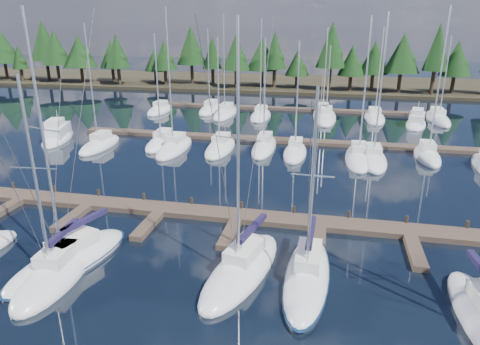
% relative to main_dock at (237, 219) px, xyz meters
% --- Properties ---
extents(ground, '(260.00, 260.00, 0.00)m').
position_rel_main_dock_xyz_m(ground, '(0.00, 12.64, -0.20)').
color(ground, black).
rests_on(ground, ground).
extents(far_shore, '(220.00, 30.00, 0.60)m').
position_rel_main_dock_xyz_m(far_shore, '(0.00, 72.64, 0.10)').
color(far_shore, '#2E2819').
rests_on(far_shore, ground).
extents(main_dock, '(44.00, 6.13, 0.90)m').
position_rel_main_dock_xyz_m(main_dock, '(0.00, 0.00, 0.00)').
color(main_dock, '#4A3A2E').
rests_on(main_dock, ground).
extents(back_docks, '(50.00, 21.80, 0.40)m').
position_rel_main_dock_xyz_m(back_docks, '(0.00, 32.23, -0.00)').
color(back_docks, '#4A3A2E').
rests_on(back_docks, ground).
extents(front_sailboat_1, '(5.62, 9.57, 15.44)m').
position_rel_main_dock_xyz_m(front_sailboat_1, '(-8.72, -7.69, 0.08)').
color(front_sailboat_1, silver).
rests_on(front_sailboat_1, ground).
extents(front_sailboat_2, '(3.41, 7.87, 12.36)m').
position_rel_main_dock_xyz_m(front_sailboat_2, '(-8.61, -9.21, 0.08)').
color(front_sailboat_2, silver).
rests_on(front_sailboat_2, ground).
extents(front_sailboat_3, '(4.73, 9.46, 15.00)m').
position_rel_main_dock_xyz_m(front_sailboat_3, '(1.74, -6.55, 0.09)').
color(front_sailboat_3, silver).
rests_on(front_sailboat_3, ground).
extents(front_sailboat_4, '(2.78, 9.68, 11.82)m').
position_rel_main_dock_xyz_m(front_sailboat_4, '(5.50, -6.45, 0.07)').
color(front_sailboat_4, silver).
rests_on(front_sailboat_4, ground).
extents(back_sailboat_rows, '(45.64, 33.64, 16.16)m').
position_rel_main_dock_xyz_m(back_sailboat_rows, '(0.78, 27.68, 0.06)').
color(back_sailboat_rows, silver).
rests_on(back_sailboat_rows, ground).
extents(motor_yacht_left, '(5.35, 9.11, 4.32)m').
position_rel_main_dock_xyz_m(motor_yacht_left, '(-26.69, 17.89, 0.27)').
color(motor_yacht_left, silver).
rests_on(motor_yacht_left, ground).
extents(motor_yacht_right, '(4.15, 8.32, 3.96)m').
position_rel_main_dock_xyz_m(motor_yacht_right, '(18.17, 35.30, 0.24)').
color(motor_yacht_right, silver).
rests_on(motor_yacht_right, ground).
extents(tree_line, '(184.22, 11.66, 13.68)m').
position_rel_main_dock_xyz_m(tree_line, '(-2.98, 62.88, 7.30)').
color(tree_line, black).
rests_on(tree_line, far_shore).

